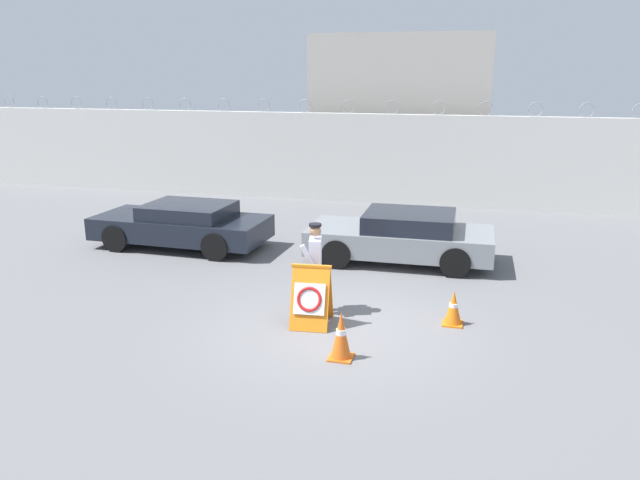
# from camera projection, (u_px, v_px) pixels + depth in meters

# --- Properties ---
(ground_plane) EXTENTS (90.00, 90.00, 0.00)m
(ground_plane) POSITION_uv_depth(u_px,v_px,m) (338.00, 327.00, 11.26)
(ground_plane) COLOR slate
(perimeter_wall) EXTENTS (36.00, 0.30, 3.52)m
(perimeter_wall) POSITION_uv_depth(u_px,v_px,m) (413.00, 160.00, 21.26)
(perimeter_wall) COLOR silver
(perimeter_wall) RESTS_ON ground_plane
(building_block) EXTENTS (6.50, 6.18, 5.77)m
(building_block) POSITION_uv_depth(u_px,v_px,m) (406.00, 112.00, 24.92)
(building_block) COLOR #B2ADA3
(building_block) RESTS_ON ground_plane
(barricade_sign) EXTENTS (0.76, 0.86, 1.13)m
(barricade_sign) POSITION_uv_depth(u_px,v_px,m) (311.00, 296.00, 11.22)
(barricade_sign) COLOR orange
(barricade_sign) RESTS_ON ground_plane
(security_guard) EXTENTS (0.37, 0.66, 1.75)m
(security_guard) POSITION_uv_depth(u_px,v_px,m) (315.00, 264.00, 11.69)
(security_guard) COLOR #232838
(security_guard) RESTS_ON ground_plane
(traffic_cone_near) EXTENTS (0.38, 0.38, 0.79)m
(traffic_cone_near) POSITION_uv_depth(u_px,v_px,m) (341.00, 336.00, 9.93)
(traffic_cone_near) COLOR orange
(traffic_cone_near) RESTS_ON ground_plane
(traffic_cone_mid) EXTENTS (0.37, 0.37, 0.64)m
(traffic_cone_mid) POSITION_uv_depth(u_px,v_px,m) (453.00, 308.00, 11.29)
(traffic_cone_mid) COLOR orange
(traffic_cone_mid) RESTS_ON ground_plane
(parked_car_front_coupe) EXTENTS (4.54, 2.09, 1.16)m
(parked_car_front_coupe) POSITION_uv_depth(u_px,v_px,m) (183.00, 224.00, 16.24)
(parked_car_front_coupe) COLOR black
(parked_car_front_coupe) RESTS_ON ground_plane
(parked_car_rear_sedan) EXTENTS (4.40, 2.07, 1.23)m
(parked_car_rear_sedan) POSITION_uv_depth(u_px,v_px,m) (402.00, 236.00, 14.96)
(parked_car_rear_sedan) COLOR black
(parked_car_rear_sedan) RESTS_ON ground_plane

